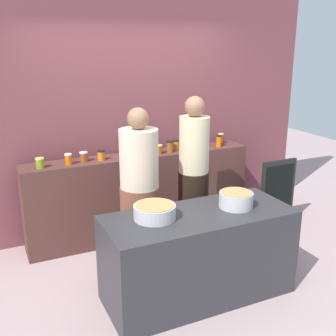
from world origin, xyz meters
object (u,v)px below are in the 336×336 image
(preserve_jar_4, at_px, (134,152))
(cook_with_tongs, at_px, (140,202))
(preserve_jar_7, at_px, (170,146))
(cook_in_cap, at_px, (193,185))
(preserve_jar_5, at_px, (150,148))
(cooking_pot_center, at_px, (236,200))
(preserve_jar_10, at_px, (219,141))
(preserve_jar_9, at_px, (204,142))
(preserve_jar_2, at_px, (84,157))
(preserve_jar_3, at_px, (101,155))
(chalkboard_sign, at_px, (277,193))
(preserve_jar_6, at_px, (159,149))
(cooking_pot_left, at_px, (155,212))
(preserve_jar_8, at_px, (176,145))
(preserve_jar_1, at_px, (68,159))
(preserve_jar_0, at_px, (40,163))
(preserve_jar_11, at_px, (221,139))

(preserve_jar_4, distance_m, cook_with_tongs, 0.82)
(preserve_jar_7, height_order, cook_in_cap, cook_in_cap)
(preserve_jar_5, height_order, cooking_pot_center, preserve_jar_5)
(preserve_jar_4, bearing_deg, preserve_jar_10, 0.61)
(preserve_jar_9, bearing_deg, preserve_jar_2, -178.07)
(preserve_jar_3, xyz_separation_m, chalkboard_sign, (2.11, -0.46, -0.62))
(preserve_jar_3, distance_m, preserve_jar_6, 0.69)
(preserve_jar_4, xyz_separation_m, cooking_pot_left, (-0.29, -1.26, -0.19))
(preserve_jar_5, height_order, preserve_jar_8, preserve_jar_5)
(preserve_jar_1, distance_m, preserve_jar_6, 1.05)
(preserve_jar_1, xyz_separation_m, preserve_jar_8, (1.30, 0.07, 0.00))
(preserve_jar_9, bearing_deg, chalkboard_sign, -34.83)
(preserve_jar_0, xyz_separation_m, preserve_jar_6, (1.34, 0.00, -0.00))
(preserve_jar_3, bearing_deg, preserve_jar_5, 0.60)
(preserve_jar_7, relative_size, preserve_jar_8, 1.13)
(preserve_jar_1, height_order, preserve_jar_10, preserve_jar_10)
(preserve_jar_8, bearing_deg, preserve_jar_5, -172.16)
(preserve_jar_6, xyz_separation_m, preserve_jar_7, (0.14, 0.01, 0.02))
(cook_with_tongs, bearing_deg, preserve_jar_7, 47.75)
(preserve_jar_7, bearing_deg, preserve_jar_10, -0.55)
(cooking_pot_left, distance_m, chalkboard_sign, 2.23)
(preserve_jar_1, relative_size, preserve_jar_5, 0.85)
(cook_in_cap, bearing_deg, preserve_jar_9, 53.51)
(preserve_jar_9, xyz_separation_m, preserve_jar_10, (0.16, -0.09, 0.02))
(preserve_jar_11, bearing_deg, cooking_pot_center, -117.00)
(preserve_jar_9, distance_m, preserve_jar_10, 0.19)
(preserve_jar_9, height_order, cook_in_cap, cook_in_cap)
(preserve_jar_2, distance_m, preserve_jar_8, 1.13)
(preserve_jar_9, bearing_deg, preserve_jar_7, -170.26)
(preserve_jar_9, xyz_separation_m, cook_with_tongs, (-1.19, -0.83, -0.30))
(preserve_jar_1, height_order, cooking_pot_left, preserve_jar_1)
(preserve_jar_4, distance_m, preserve_jar_9, 0.97)
(cooking_pot_left, relative_size, cook_with_tongs, 0.21)
(preserve_jar_3, relative_size, preserve_jar_6, 1.04)
(cooking_pot_left, bearing_deg, cook_in_cap, 41.60)
(preserve_jar_2, bearing_deg, chalkboard_sign, -11.88)
(preserve_jar_2, height_order, preserve_jar_9, preserve_jar_2)
(preserve_jar_9, height_order, preserve_jar_11, preserve_jar_11)
(cooking_pot_left, bearing_deg, chalkboard_sign, 22.33)
(preserve_jar_0, relative_size, preserve_jar_7, 0.80)
(preserve_jar_7, relative_size, chalkboard_sign, 0.16)
(preserve_jar_4, xyz_separation_m, cook_with_tongs, (-0.22, -0.73, -0.30))
(preserve_jar_7, height_order, cooking_pot_center, preserve_jar_7)
(preserve_jar_0, height_order, preserve_jar_3, same)
(preserve_jar_7, xyz_separation_m, preserve_jar_9, (0.51, 0.09, -0.02))
(preserve_jar_7, bearing_deg, cooking_pot_left, -120.36)
(preserve_jar_2, distance_m, cook_with_tongs, 0.91)
(preserve_jar_7, height_order, preserve_jar_11, preserve_jar_7)
(preserve_jar_1, distance_m, preserve_jar_8, 1.31)
(preserve_jar_4, xyz_separation_m, chalkboard_sign, (1.73, -0.43, -0.62))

